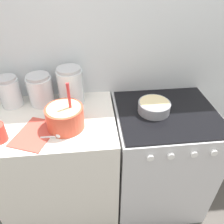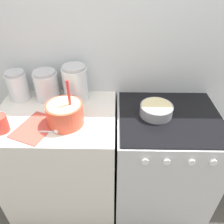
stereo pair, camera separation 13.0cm
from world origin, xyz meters
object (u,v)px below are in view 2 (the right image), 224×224
Objects in this scene: storage_jar_left at (18,87)px; mixing_bowl at (65,113)px; stove at (161,164)px; storage_jar_right at (75,85)px; tin_can at (0,124)px; storage_jar_middle at (47,87)px; baking_pan at (156,110)px.

mixing_bowl is at bearing -36.34° from storage_jar_left.
storage_jar_right reaches higher than stove.
tin_can reaches higher than stove.
mixing_bowl is (-0.63, -0.08, 0.52)m from stove.
stove is 0.84m from storage_jar_right.
storage_jar_middle is at bearing 166.85° from stove.
storage_jar_right is at bearing 0.00° from storage_jar_middle.
storage_jar_right reaches higher than baking_pan.
mixing_bowl is 1.42× the size of storage_jar_left.
storage_jar_right reaches higher than storage_jar_middle.
tin_can is at bearing -117.16° from storage_jar_middle.
stove is 0.83m from mixing_bowl.
tin_can is (-0.89, -0.17, 0.01)m from baking_pan.
storage_jar_right is (-0.61, 0.19, 0.55)m from stove.
mixing_bowl is at bearing -94.99° from storage_jar_right.
storage_jar_left is at bearing 180.00° from storage_jar_middle.
storage_jar_right is (0.39, 0.00, 0.02)m from storage_jar_left.
stove is at bearing -13.15° from storage_jar_middle.
storage_jar_middle is at bearing 166.28° from baking_pan.
mixing_bowl reaches higher than baking_pan.
baking_pan is at bearing -10.86° from storage_jar_left.
storage_jar_left reaches higher than tin_can.
tin_can is at bearing -137.13° from storage_jar_right.
mixing_bowl reaches higher than stove.
baking_pan is 0.93m from storage_jar_left.
baking_pan is at bearing -13.72° from storage_jar_middle.
tin_can is at bearing -167.68° from mixing_bowl.
mixing_bowl reaches higher than storage_jar_middle.
storage_jar_middle is (-0.17, 0.27, 0.01)m from mixing_bowl.
storage_jar_middle is at bearing -0.00° from storage_jar_left.
storage_jar_middle reaches higher than storage_jar_left.
storage_jar_left is at bearing -180.00° from storage_jar_right.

